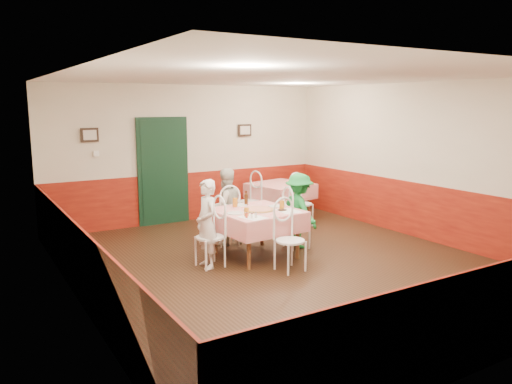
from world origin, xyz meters
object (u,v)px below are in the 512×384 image
diner_left (207,224)px  glass_b (282,205)px  second_table (280,201)px  chair_second_b (301,204)px  main_table (256,234)px  glass_c (235,202)px  chair_second_a (250,202)px  diner_far (225,207)px  chair_right (297,222)px  chair_left (210,237)px  beer_bottle (246,198)px  glass_a (246,212)px  wallet (282,210)px  pizza (259,210)px  chair_near (290,241)px  chair_far (227,219)px  diner_right (299,211)px

diner_left → glass_b: bearing=89.0°
second_table → chair_second_b: size_ratio=1.24×
main_table → glass_c: 0.62m
chair_second_a → diner_left: 2.88m
diner_left → diner_far: bearing=142.9°
diner_far → chair_second_a: bearing=-137.9°
chair_right → glass_b: same height
chair_left → beer_bottle: (0.92, 0.51, 0.42)m
main_table → beer_bottle: 0.66m
glass_a → wallet: 0.68m
main_table → chair_second_b: bearing=34.9°
second_table → glass_c: size_ratio=7.54×
wallet → second_table: bearing=51.8°
chair_right → wallet: bearing=128.9°
glass_b → diner_far: diner_far is taller
second_table → diner_far: (-1.90, -1.12, 0.29)m
main_table → wallet: (0.33, -0.25, 0.40)m
chair_left → pizza: bearing=88.0°
second_table → beer_bottle: (-1.75, -1.58, 0.49)m
chair_second_b → glass_b: size_ratio=6.41×
chair_left → chair_second_b: 2.98m
second_table → chair_near: (-1.75, -2.86, 0.08)m
glass_b → glass_c: (-0.54, 0.56, 0.00)m
second_table → chair_second_b: (0.00, -0.75, 0.08)m
chair_second_b → pizza: bearing=-154.6°
chair_right → chair_second_b: 1.54m
chair_near → second_table: bearing=54.9°
chair_second_b → chair_right: bearing=-140.0°
chair_far → glass_c: 0.60m
main_table → diner_right: diner_right is taller
chair_left → chair_second_a: size_ratio=1.00×
beer_bottle → diner_far: (-0.15, 0.46, -0.20)m
chair_left → chair_near: (0.92, -0.78, 0.00)m
diner_right → diner_left: bearing=93.7°
main_table → chair_second_a: (1.07, 2.02, 0.08)m
second_table → beer_bottle: bearing=-137.8°
wallet → diner_left: bearing=167.0°
chair_far → pizza: 0.96m
diner_left → wallet: bearing=84.9°
chair_near → glass_c: bearing=97.0°
diner_left → chair_second_b: bearing=119.4°
diner_far → diner_left: bearing=47.6°
diner_right → beer_bottle: bearing=65.5°
glass_c → chair_second_b: bearing=23.9°
main_table → glass_b: (0.38, -0.17, 0.46)m
main_table → glass_a: (-0.35, -0.30, 0.45)m
glass_c → glass_b: bearing=-45.8°
chair_second_a → chair_second_b: same height
chair_right → diner_far: (-0.92, 0.82, 0.22)m
chair_right → glass_c: glass_c is taller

